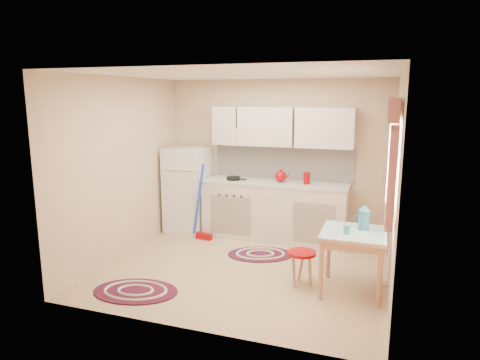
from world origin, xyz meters
The scene contains 14 objects.
room_shell centered at (0.16, 0.24, 1.60)m, with size 3.64×3.60×2.52m.
fridge centered at (-1.42, 1.25, 0.70)m, with size 0.65×0.60×1.40m, color silver.
broom centered at (-0.97, 0.90, 0.60)m, with size 0.28×0.12×1.20m, color blue, non-canonical shape.
base_cabinets centered at (0.07, 1.30, 0.44)m, with size 2.25×0.60×0.88m, color beige.
countertop centered at (0.07, 1.30, 0.90)m, with size 2.27×0.62×0.04m, color #B7B6AE.
frying_pan centered at (-0.60, 1.25, 0.94)m, with size 0.22×0.22×0.05m, color black.
red_kettle centered at (0.16, 1.30, 1.01)m, with size 0.19×0.17×0.19m, color #920507, non-canonical shape.
red_canister centered at (0.57, 1.30, 1.00)m, with size 0.10×0.10×0.16m, color #920507.
table centered at (1.39, -0.24, 0.36)m, with size 0.72×0.72×0.72m, color tan.
stool centered at (0.81, -0.25, 0.21)m, with size 0.34×0.34×0.42m, color #920507.
coffee_pot centered at (1.49, -0.12, 0.88)m, with size 0.16×0.13×0.31m, color teal, non-canonical shape.
mug centered at (1.32, -0.34, 0.77)m, with size 0.07×0.07×0.10m, color teal.
rug_center centered at (0.07, 0.53, 0.01)m, with size 0.93×0.62×0.02m, color #660B0C, non-canonical shape.
rug_left centered at (-0.98, -1.07, 0.01)m, with size 1.00×0.67×0.02m, color #660B0C, non-canonical shape.
Camera 1 is at (1.67, -5.05, 2.24)m, focal length 32.00 mm.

